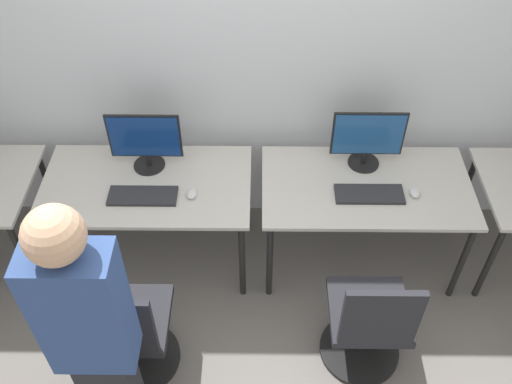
{
  "coord_description": "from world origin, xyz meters",
  "views": [
    {
      "loc": [
        0.02,
        -2.15,
        3.15
      ],
      "look_at": [
        0.0,
        0.14,
        0.85
      ],
      "focal_mm": 40.0,
      "sensor_mm": 36.0,
      "label": 1
    }
  ],
  "objects_px": {
    "keyboard_right": "(369,194)",
    "office_chair_right": "(368,326)",
    "keyboard_left": "(143,196)",
    "office_chair_left": "(130,334)",
    "monitor_left": "(145,141)",
    "mouse_right": "(415,193)",
    "person_left": "(93,336)",
    "monitor_right": "(368,138)",
    "mouse_left": "(192,194)"
  },
  "relations": [
    {
      "from": "keyboard_right",
      "to": "office_chair_right",
      "type": "height_order",
      "value": "office_chair_right"
    },
    {
      "from": "keyboard_left",
      "to": "office_chair_left",
      "type": "relative_size",
      "value": 0.46
    },
    {
      "from": "monitor_left",
      "to": "mouse_right",
      "type": "height_order",
      "value": "monitor_left"
    },
    {
      "from": "person_left",
      "to": "keyboard_right",
      "type": "height_order",
      "value": "person_left"
    },
    {
      "from": "keyboard_left",
      "to": "monitor_left",
      "type": "bearing_deg",
      "value": 90.0
    },
    {
      "from": "monitor_left",
      "to": "keyboard_right",
      "type": "relative_size",
      "value": 1.08
    },
    {
      "from": "keyboard_left",
      "to": "mouse_right",
      "type": "height_order",
      "value": "mouse_right"
    },
    {
      "from": "monitor_left",
      "to": "office_chair_left",
      "type": "height_order",
      "value": "monitor_left"
    },
    {
      "from": "mouse_right",
      "to": "monitor_right",
      "type": "bearing_deg",
      "value": 134.42
    },
    {
      "from": "person_left",
      "to": "office_chair_right",
      "type": "bearing_deg",
      "value": 17.99
    },
    {
      "from": "person_left",
      "to": "mouse_right",
      "type": "relative_size",
      "value": 19.46
    },
    {
      "from": "person_left",
      "to": "monitor_right",
      "type": "height_order",
      "value": "person_left"
    },
    {
      "from": "monitor_left",
      "to": "mouse_right",
      "type": "relative_size",
      "value": 4.97
    },
    {
      "from": "mouse_left",
      "to": "keyboard_right",
      "type": "distance_m",
      "value": 1.07
    },
    {
      "from": "monitor_left",
      "to": "monitor_right",
      "type": "xyz_separation_m",
      "value": [
        1.36,
        0.03,
        0.0
      ]
    },
    {
      "from": "office_chair_left",
      "to": "keyboard_right",
      "type": "height_order",
      "value": "office_chair_left"
    },
    {
      "from": "mouse_left",
      "to": "office_chair_right",
      "type": "bearing_deg",
      "value": -33.82
    },
    {
      "from": "keyboard_left",
      "to": "office_chair_right",
      "type": "xyz_separation_m",
      "value": [
        1.32,
        -0.67,
        -0.34
      ]
    },
    {
      "from": "keyboard_right",
      "to": "mouse_right",
      "type": "distance_m",
      "value": 0.27
    },
    {
      "from": "monitor_right",
      "to": "keyboard_right",
      "type": "distance_m",
      "value": 0.35
    },
    {
      "from": "office_chair_right",
      "to": "keyboard_left",
      "type": "bearing_deg",
      "value": 153.01
    },
    {
      "from": "office_chair_left",
      "to": "office_chair_right",
      "type": "height_order",
      "value": "same"
    },
    {
      "from": "office_chair_left",
      "to": "mouse_right",
      "type": "relative_size",
      "value": 9.99
    },
    {
      "from": "keyboard_right",
      "to": "mouse_right",
      "type": "height_order",
      "value": "mouse_right"
    },
    {
      "from": "keyboard_left",
      "to": "office_chair_right",
      "type": "relative_size",
      "value": 0.46
    },
    {
      "from": "monitor_left",
      "to": "office_chair_left",
      "type": "xyz_separation_m",
      "value": [
        -0.01,
        -1.02,
        -0.54
      ]
    },
    {
      "from": "monitor_right",
      "to": "keyboard_right",
      "type": "height_order",
      "value": "monitor_right"
    },
    {
      "from": "office_chair_right",
      "to": "person_left",
      "type": "bearing_deg",
      "value": -162.01
    },
    {
      "from": "mouse_left",
      "to": "mouse_right",
      "type": "relative_size",
      "value": 1.0
    },
    {
      "from": "mouse_right",
      "to": "office_chair_right",
      "type": "bearing_deg",
      "value": -114.63
    },
    {
      "from": "keyboard_left",
      "to": "mouse_left",
      "type": "xyz_separation_m",
      "value": [
        0.29,
        0.01,
        0.01
      ]
    },
    {
      "from": "office_chair_left",
      "to": "person_left",
      "type": "height_order",
      "value": "person_left"
    },
    {
      "from": "office_chair_left",
      "to": "office_chair_right",
      "type": "relative_size",
      "value": 1.0
    },
    {
      "from": "office_chair_left",
      "to": "mouse_right",
      "type": "distance_m",
      "value": 1.85
    },
    {
      "from": "keyboard_right",
      "to": "person_left",
      "type": "bearing_deg",
      "value": -140.7
    },
    {
      "from": "keyboard_left",
      "to": "office_chair_right",
      "type": "height_order",
      "value": "office_chair_right"
    },
    {
      "from": "person_left",
      "to": "mouse_right",
      "type": "distance_m",
      "value": 2.02
    },
    {
      "from": "mouse_left",
      "to": "office_chair_left",
      "type": "distance_m",
      "value": 0.88
    },
    {
      "from": "person_left",
      "to": "office_chair_right",
      "type": "height_order",
      "value": "person_left"
    },
    {
      "from": "person_left",
      "to": "mouse_right",
      "type": "xyz_separation_m",
      "value": [
        1.65,
        1.14,
        -0.25
      ]
    },
    {
      "from": "keyboard_left",
      "to": "mouse_right",
      "type": "relative_size",
      "value": 4.6
    },
    {
      "from": "office_chair_left",
      "to": "person_left",
      "type": "bearing_deg",
      "value": -90.85
    },
    {
      "from": "person_left",
      "to": "keyboard_right",
      "type": "bearing_deg",
      "value": 39.3
    },
    {
      "from": "keyboard_left",
      "to": "person_left",
      "type": "distance_m",
      "value": 1.13
    },
    {
      "from": "monitor_left",
      "to": "office_chair_right",
      "type": "height_order",
      "value": "monitor_left"
    },
    {
      "from": "keyboard_right",
      "to": "mouse_right",
      "type": "xyz_separation_m",
      "value": [
        0.27,
        0.01,
        0.01
      ]
    },
    {
      "from": "mouse_left",
      "to": "office_chair_left",
      "type": "xyz_separation_m",
      "value": [
        -0.3,
        -0.75,
        -0.35
      ]
    },
    {
      "from": "monitor_left",
      "to": "monitor_right",
      "type": "relative_size",
      "value": 1.0
    },
    {
      "from": "monitor_right",
      "to": "mouse_right",
      "type": "xyz_separation_m",
      "value": [
        0.27,
        -0.28,
        -0.19
      ]
    },
    {
      "from": "office_chair_left",
      "to": "office_chair_right",
      "type": "bearing_deg",
      "value": 2.85
    }
  ]
}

